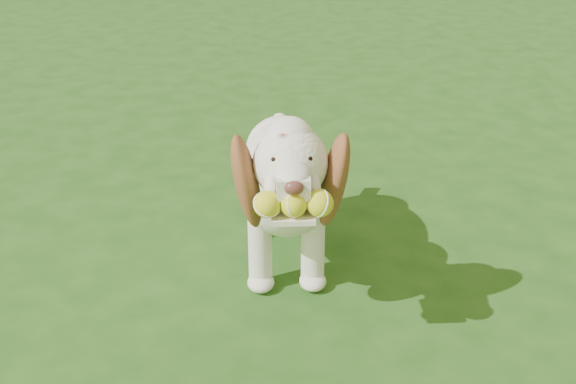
{
  "coord_description": "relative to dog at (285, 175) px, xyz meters",
  "views": [
    {
      "loc": [
        0.01,
        -2.15,
        1.59
      ],
      "look_at": [
        0.13,
        0.17,
        0.47
      ],
      "focal_mm": 45.0,
      "sensor_mm": 36.0,
      "label": 1
    }
  ],
  "objects": [
    {
      "name": "ground",
      "position": [
        -0.13,
        -0.42,
        -0.43
      ],
      "size": [
        80.0,
        80.0,
        0.0
      ],
      "primitive_type": "plane",
      "color": "#1E4614",
      "rests_on": "ground"
    },
    {
      "name": "dog",
      "position": [
        0.0,
        0.0,
        0.0
      ],
      "size": [
        0.43,
        1.23,
        0.81
      ],
      "rotation": [
        0.0,
        0.0,
        -0.0
      ],
      "color": "white",
      "rests_on": "ground"
    }
  ]
}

